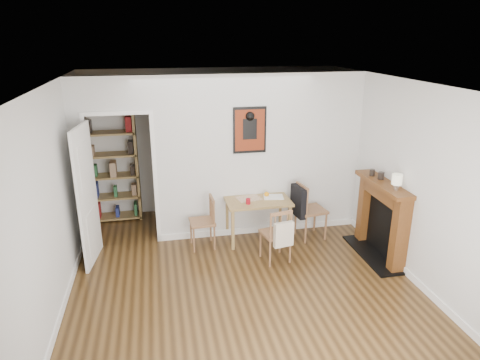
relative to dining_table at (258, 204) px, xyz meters
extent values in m
plane|color=brown|center=(-0.49, -1.10, -0.60)|extent=(5.20, 5.20, 0.00)
plane|color=silver|center=(-0.49, 1.50, 0.70)|extent=(4.50, 0.00, 4.50)
plane|color=silver|center=(-0.49, -3.70, 0.70)|extent=(4.50, 0.00, 4.50)
plane|color=silver|center=(-2.74, -1.10, 0.70)|extent=(0.00, 5.20, 5.20)
plane|color=silver|center=(1.76, -1.10, 0.70)|extent=(0.00, 5.20, 5.20)
plane|color=silver|center=(-0.49, -1.10, 2.00)|extent=(5.20, 5.20, 0.00)
cube|color=silver|center=(0.09, 0.30, 0.70)|extent=(3.35, 0.10, 2.60)
cube|color=silver|center=(-2.61, 0.30, 0.70)|extent=(0.25, 0.10, 2.60)
cube|color=silver|center=(-2.04, 0.30, 1.72)|extent=(0.90, 0.10, 0.55)
cube|color=white|center=(-2.52, 0.30, 0.42)|extent=(0.06, 0.14, 2.05)
cube|color=white|center=(-1.56, 0.30, 0.42)|extent=(0.06, 0.14, 2.05)
cube|color=white|center=(0.09, 0.24, -0.55)|extent=(3.35, 0.02, 0.10)
cube|color=white|center=(-2.73, -1.70, -0.55)|extent=(0.02, 4.00, 0.10)
cube|color=white|center=(1.75, -1.70, -0.55)|extent=(0.02, 4.00, 0.10)
cube|color=white|center=(-2.51, -0.17, 0.40)|extent=(0.15, 0.80, 2.00)
cube|color=black|center=(-0.09, 0.24, 1.15)|extent=(0.52, 0.02, 0.72)
cube|color=maroon|center=(-0.09, 0.22, 1.15)|extent=(0.46, 0.00, 0.64)
cube|color=#AA8C4F|center=(0.00, 0.00, 0.06)|extent=(1.01, 0.64, 0.04)
cube|color=#AA8C4F|center=(-0.45, -0.27, -0.28)|extent=(0.05, 0.05, 0.65)
cube|color=#AA8C4F|center=(0.45, -0.27, -0.28)|extent=(0.05, 0.05, 0.65)
cube|color=#AA8C4F|center=(-0.45, 0.27, -0.28)|extent=(0.05, 0.05, 0.65)
cube|color=#AA8C4F|center=(0.45, 0.27, -0.28)|extent=(0.05, 0.05, 0.65)
cube|color=black|center=(0.62, -0.12, 0.05)|extent=(0.16, 0.39, 0.49)
cube|color=#BBB19B|center=(0.14, -0.91, -0.09)|extent=(0.30, 0.15, 0.36)
cube|color=#AA8C4F|center=(-2.67, 1.30, 0.40)|extent=(0.04, 0.34, 2.01)
cube|color=#AA8C4F|center=(-1.86, 1.30, 0.40)|extent=(0.04, 0.34, 2.01)
cube|color=#AA8C4F|center=(-2.26, 1.30, -0.56)|extent=(0.85, 0.34, 0.03)
cube|color=#AA8C4F|center=(-2.26, 1.30, 0.20)|extent=(0.85, 0.34, 0.03)
cube|color=#AA8C4F|center=(-2.26, 1.30, 1.37)|extent=(0.85, 0.34, 0.03)
cube|color=maroon|center=(-2.26, 1.30, 0.40)|extent=(0.74, 0.28, 0.28)
cube|color=brown|center=(1.66, -1.34, -0.05)|extent=(0.20, 0.16, 1.10)
cube|color=brown|center=(1.66, -0.35, -0.05)|extent=(0.20, 0.16, 1.10)
cube|color=brown|center=(1.63, -0.85, 0.53)|extent=(0.30, 1.21, 0.06)
cube|color=brown|center=(1.66, -0.85, 0.40)|extent=(0.20, 0.85, 0.20)
cube|color=black|center=(1.72, -0.85, -0.15)|extent=(0.08, 0.81, 0.88)
cube|color=black|center=(1.60, -0.85, -0.59)|extent=(0.45, 1.25, 0.03)
cylinder|color=maroon|center=(-0.19, -0.15, 0.13)|extent=(0.07, 0.07, 0.09)
sphere|color=orange|center=(0.17, 0.10, 0.12)|extent=(0.08, 0.08, 0.08)
cube|color=beige|center=(-0.13, 0.08, 0.08)|extent=(0.42, 0.34, 0.00)
cube|color=white|center=(0.27, 0.05, 0.09)|extent=(0.34, 0.28, 0.02)
cylinder|color=silver|center=(1.63, -1.18, 0.60)|extent=(0.07, 0.07, 0.08)
cylinder|color=beige|center=(1.63, -1.18, 0.71)|extent=(0.14, 0.14, 0.14)
cylinder|color=black|center=(1.65, -0.72, 0.61)|extent=(0.09, 0.09, 0.11)
cylinder|color=black|center=(1.60, -0.55, 0.60)|extent=(0.08, 0.08, 0.10)
camera|label=1|loc=(-1.50, -6.07, 2.56)|focal=32.00mm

